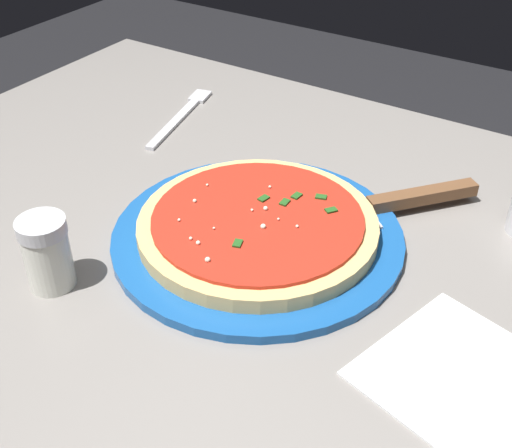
% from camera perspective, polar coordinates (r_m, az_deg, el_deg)
% --- Properties ---
extents(restaurant_table, '(1.04, 0.78, 0.74)m').
position_cam_1_polar(restaurant_table, '(0.78, -0.41, -10.03)').
color(restaurant_table, black).
rests_on(restaurant_table, ground_plane).
extents(serving_plate, '(0.30, 0.30, 0.01)m').
position_cam_1_polar(serving_plate, '(0.70, 0.00, -1.00)').
color(serving_plate, '#195199').
rests_on(serving_plate, restaurant_table).
extents(pizza, '(0.25, 0.25, 0.02)m').
position_cam_1_polar(pizza, '(0.69, 0.00, -0.02)').
color(pizza, '#DBB26B').
rests_on(pizza, serving_plate).
extents(pizza_server, '(0.17, 0.20, 0.01)m').
position_cam_1_polar(pizza_server, '(0.74, 11.36, 1.74)').
color(pizza_server, silver).
rests_on(pizza_server, serving_plate).
extents(napkin_folded_right, '(0.19, 0.18, 0.00)m').
position_cam_1_polar(napkin_folded_right, '(0.58, 17.60, -12.59)').
color(napkin_folded_right, white).
rests_on(napkin_folded_right, restaurant_table).
extents(fork, '(0.06, 0.18, 0.00)m').
position_cam_1_polar(fork, '(0.95, -6.29, 9.32)').
color(fork, silver).
rests_on(fork, restaurant_table).
extents(parmesan_shaker, '(0.05, 0.05, 0.07)m').
position_cam_1_polar(parmesan_shaker, '(0.65, -17.46, -2.35)').
color(parmesan_shaker, silver).
rests_on(parmesan_shaker, restaurant_table).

